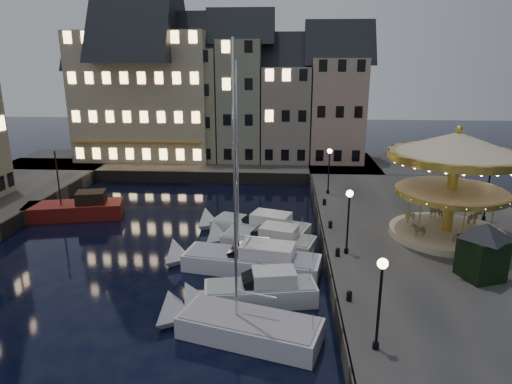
# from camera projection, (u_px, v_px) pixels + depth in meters

# --- Properties ---
(ground) EXTENTS (160.00, 160.00, 0.00)m
(ground) POSITION_uv_depth(u_px,v_px,m) (232.00, 275.00, 28.79)
(ground) COLOR black
(ground) RESTS_ON ground
(quay_east) EXTENTS (16.00, 56.00, 1.30)m
(quay_east) POSITION_uv_depth(u_px,v_px,m) (431.00, 236.00, 33.49)
(quay_east) COLOR #474442
(quay_east) RESTS_ON ground
(quay_north) EXTENTS (44.00, 12.00, 1.30)m
(quay_north) POSITION_uv_depth(u_px,v_px,m) (194.00, 165.00, 55.95)
(quay_north) COLOR #474442
(quay_north) RESTS_ON ground
(quaywall_e) EXTENTS (0.15, 44.00, 1.30)m
(quaywall_e) POSITION_uv_depth(u_px,v_px,m) (321.00, 233.00, 33.99)
(quaywall_e) COLOR #47423A
(quaywall_e) RESTS_ON ground
(quaywall_n) EXTENTS (48.00, 0.15, 1.30)m
(quaywall_n) POSITION_uv_depth(u_px,v_px,m) (201.00, 178.00, 50.07)
(quaywall_n) COLOR #47423A
(quaywall_n) RESTS_ON ground
(streetlamp_a) EXTENTS (0.44, 0.44, 4.17)m
(streetlamp_a) POSITION_uv_depth(u_px,v_px,m) (380.00, 291.00, 18.60)
(streetlamp_a) COLOR black
(streetlamp_a) RESTS_ON quay_east
(streetlamp_b) EXTENTS (0.44, 0.44, 4.17)m
(streetlamp_b) POSITION_uv_depth(u_px,v_px,m) (349.00, 213.00, 28.18)
(streetlamp_b) COLOR black
(streetlamp_b) RESTS_ON quay_east
(streetlamp_c) EXTENTS (0.44, 0.44, 4.17)m
(streetlamp_c) POSITION_uv_depth(u_px,v_px,m) (329.00, 165.00, 41.12)
(streetlamp_c) COLOR black
(streetlamp_c) RESTS_ON quay_east
(streetlamp_d) EXTENTS (0.44, 0.44, 4.17)m
(streetlamp_d) POSITION_uv_depth(u_px,v_px,m) (488.00, 186.00, 34.19)
(streetlamp_d) COLOR black
(streetlamp_d) RESTS_ON quay_east
(bollard_a) EXTENTS (0.30, 0.30, 0.57)m
(bollard_a) POSITION_uv_depth(u_px,v_px,m) (349.00, 295.00, 23.14)
(bollard_a) COLOR black
(bollard_a) RESTS_ON quay_east
(bollard_b) EXTENTS (0.30, 0.30, 0.57)m
(bollard_b) POSITION_uv_depth(u_px,v_px,m) (338.00, 252.00, 28.42)
(bollard_b) COLOR black
(bollard_b) RESTS_ON quay_east
(bollard_c) EXTENTS (0.30, 0.30, 0.57)m
(bollard_c) POSITION_uv_depth(u_px,v_px,m) (330.00, 224.00, 33.21)
(bollard_c) COLOR black
(bollard_c) RESTS_ON quay_east
(bollard_d) EXTENTS (0.30, 0.30, 0.57)m
(bollard_d) POSITION_uv_depth(u_px,v_px,m) (324.00, 201.00, 38.48)
(bollard_d) COLOR black
(bollard_d) RESTS_ON quay_east
(townhouse_na) EXTENTS (5.50, 8.00, 12.80)m
(townhouse_na) POSITION_uv_depth(u_px,v_px,m) (103.00, 104.00, 56.59)
(townhouse_na) COLOR gray
(townhouse_na) RESTS_ON quay_north
(townhouse_nb) EXTENTS (6.16, 8.00, 13.80)m
(townhouse_nb) POSITION_uv_depth(u_px,v_px,m) (146.00, 101.00, 56.12)
(townhouse_nb) COLOR slate
(townhouse_nb) RESTS_ON quay_north
(townhouse_nc) EXTENTS (6.82, 8.00, 14.80)m
(townhouse_nc) POSITION_uv_depth(u_px,v_px,m) (194.00, 97.00, 55.60)
(townhouse_nc) COLOR #9A966E
(townhouse_nc) RESTS_ON quay_north
(townhouse_nd) EXTENTS (5.50, 8.00, 15.80)m
(townhouse_nd) POSITION_uv_depth(u_px,v_px,m) (241.00, 93.00, 55.10)
(townhouse_nd) COLOR gray
(townhouse_nd) RESTS_ON quay_north
(townhouse_ne) EXTENTS (6.16, 8.00, 12.80)m
(townhouse_ne) POSITION_uv_depth(u_px,v_px,m) (286.00, 106.00, 55.18)
(townhouse_ne) COLOR gray
(townhouse_ne) RESTS_ON quay_north
(townhouse_nf) EXTENTS (6.82, 8.00, 13.80)m
(townhouse_nf) POSITION_uv_depth(u_px,v_px,m) (336.00, 102.00, 54.66)
(townhouse_nf) COLOR tan
(townhouse_nf) RESTS_ON quay_north
(hotel_corner) EXTENTS (17.60, 9.00, 16.80)m
(hotel_corner) POSITION_uv_depth(u_px,v_px,m) (145.00, 88.00, 55.69)
(hotel_corner) COLOR #BFB592
(hotel_corner) RESTS_ON quay_north
(motorboat_a) EXTENTS (7.99, 4.67, 13.33)m
(motorboat_a) POSITION_uv_depth(u_px,v_px,m) (239.00, 326.00, 22.34)
(motorboat_a) COLOR silver
(motorboat_a) RESTS_ON ground
(motorboat_b) EXTENTS (7.33, 3.13, 2.15)m
(motorboat_b) POSITION_uv_depth(u_px,v_px,m) (253.00, 293.00, 25.38)
(motorboat_b) COLOR silver
(motorboat_b) RESTS_ON ground
(motorboat_c) EXTENTS (9.85, 4.20, 13.04)m
(motorboat_c) POSITION_uv_depth(u_px,v_px,m) (246.00, 261.00, 29.33)
(motorboat_c) COLOR white
(motorboat_c) RESTS_ON ground
(motorboat_d) EXTENTS (7.60, 4.39, 2.15)m
(motorboat_d) POSITION_uv_depth(u_px,v_px,m) (263.00, 241.00, 32.53)
(motorboat_d) COLOR silver
(motorboat_d) RESTS_ON ground
(motorboat_e) EXTENTS (8.50, 4.97, 2.15)m
(motorboat_e) POSITION_uv_depth(u_px,v_px,m) (255.00, 227.00, 35.30)
(motorboat_e) COLOR white
(motorboat_e) RESTS_ON ground
(red_fishing_boat) EXTENTS (8.41, 4.48, 6.10)m
(red_fishing_boat) POSITION_uv_depth(u_px,v_px,m) (76.00, 210.00, 39.17)
(red_fishing_boat) COLOR maroon
(red_fishing_boat) RESTS_ON ground
(carousel) EXTENTS (8.82, 8.82, 7.72)m
(carousel) POSITION_uv_depth(u_px,v_px,m) (455.00, 165.00, 30.29)
(carousel) COLOR #CCB690
(carousel) RESTS_ON quay_east
(ticket_kiosk) EXTENTS (3.17, 3.17, 3.71)m
(ticket_kiosk) POSITION_uv_depth(u_px,v_px,m) (484.00, 241.00, 25.07)
(ticket_kiosk) COLOR black
(ticket_kiosk) RESTS_ON quay_east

